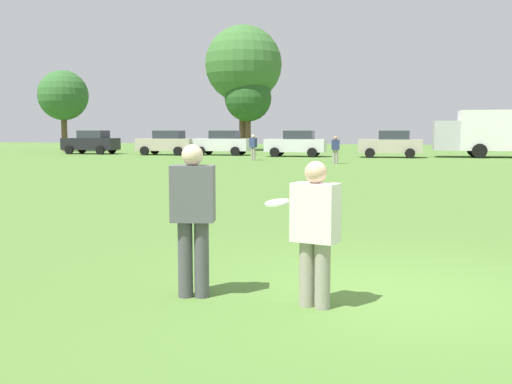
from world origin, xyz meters
The scene contains 15 objects.
ground_plane centered at (0.00, 0.00, 0.00)m, with size 143.85×143.85×0.00m, color #517A33.
player_thrower centered at (-2.15, -0.70, 0.97)m, with size 0.52×0.37×1.71m.
player_defender centered at (-0.78, -0.77, 0.86)m, with size 0.53×0.39×1.55m.
frisbee centered at (-1.23, -0.55, 1.08)m, with size 0.27×0.27×0.09m.
parked_car_near_left centered at (-23.67, 35.49, 0.92)m, with size 4.24×2.29×1.82m.
parked_car_mid_left centered at (-17.19, 35.02, 0.92)m, with size 4.24×2.29×1.82m.
parked_car_center centered at (-13.08, 35.74, 0.92)m, with size 4.24×2.29×1.82m.
parked_car_mid_right centered at (-7.33, 34.72, 0.92)m, with size 4.24×2.29×1.82m.
parked_car_near_right centered at (-0.85, 34.87, 0.92)m, with size 4.24×2.29×1.82m.
box_truck centered at (6.42, 36.49, 1.75)m, with size 8.55×3.14×3.18m.
bystander_far_jogger centered at (-8.98, 28.92, 0.90)m, with size 0.50×0.42×1.59m.
bystander_field_marshal centered at (-3.63, 26.32, 0.87)m, with size 0.47×0.33×1.53m.
tree_west_oak centered at (-28.87, 40.16, 4.83)m, with size 4.32×4.32×7.02m.
tree_west_maple centered at (-14.16, 45.81, 7.68)m, with size 6.88×6.88×11.17m.
tree_center_elm centered at (-13.56, 45.11, 4.65)m, with size 4.16×4.16×6.76m.
Camera 1 is at (0.12, -6.93, 1.87)m, focal length 42.15 mm.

